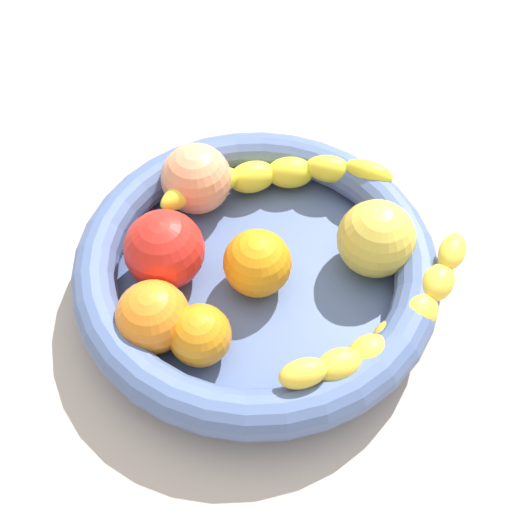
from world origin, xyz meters
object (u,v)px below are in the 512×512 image
at_px(orange_mid_left, 252,264).
at_px(orange_front, 153,317).
at_px(banana_draped_left, 273,177).
at_px(orange_mid_right, 200,335).
at_px(tomato_red, 164,250).
at_px(banana_draped_right, 391,327).
at_px(peach_blush, 196,179).
at_px(fruit_bowl, 256,269).
at_px(apple_yellow, 375,235).

bearing_deg(orange_mid_left, orange_front, -154.34).
height_order(banana_draped_left, orange_mid_right, orange_mid_right).
height_order(orange_mid_left, tomato_red, tomato_red).
distance_m(banana_draped_right, peach_blush, 0.23).
relative_size(banana_draped_left, banana_draped_right, 1.23).
bearing_deg(orange_mid_left, banana_draped_left, 71.12).
bearing_deg(peach_blush, orange_mid_right, -94.11).
distance_m(orange_mid_left, tomato_red, 0.08).
distance_m(fruit_bowl, orange_front, 0.11).
relative_size(fruit_bowl, tomato_red, 4.55).
height_order(fruit_bowl, banana_draped_right, banana_draped_right).
bearing_deg(peach_blush, fruit_bowl, -65.65).
xyz_separation_m(apple_yellow, peach_blush, (-0.15, 0.09, -0.00)).
relative_size(orange_mid_left, tomato_red, 0.84).
height_order(banana_draped_left, banana_draped_right, banana_draped_right).
bearing_deg(peach_blush, orange_front, -108.25).
height_order(banana_draped_right, orange_front, orange_front).
relative_size(orange_front, orange_mid_left, 1.02).
relative_size(orange_front, peach_blush, 0.90).
distance_m(banana_draped_right, tomato_red, 0.20).
relative_size(orange_mid_left, orange_mid_right, 1.16).
distance_m(banana_draped_right, apple_yellow, 0.09).
xyz_separation_m(orange_mid_right, tomato_red, (-0.02, 0.08, 0.01)).
bearing_deg(tomato_red, banana_draped_left, 36.78).
relative_size(apple_yellow, peach_blush, 1.03).
bearing_deg(tomato_red, apple_yellow, -3.16).
distance_m(orange_front, tomato_red, 0.07).
xyz_separation_m(fruit_bowl, tomato_red, (-0.08, 0.01, 0.02)).
distance_m(fruit_bowl, tomato_red, 0.08).
height_order(orange_front, orange_mid_left, orange_front).
bearing_deg(orange_front, banana_draped_right, -10.89).
relative_size(banana_draped_right, orange_mid_right, 3.63).
height_order(banana_draped_left, orange_mid_left, orange_mid_left).
distance_m(orange_front, orange_mid_right, 0.04).
height_order(fruit_bowl, peach_blush, peach_blush).
xyz_separation_m(orange_mid_right, apple_yellow, (0.16, 0.07, 0.01)).
height_order(orange_mid_right, tomato_red, tomato_red).
distance_m(orange_front, peach_blush, 0.15).
bearing_deg(orange_mid_left, peach_blush, 110.43).
relative_size(fruit_bowl, orange_mid_right, 6.25).
relative_size(tomato_red, apple_yellow, 1.02).
distance_m(banana_draped_right, orange_mid_left, 0.13).
xyz_separation_m(fruit_bowl, orange_mid_right, (-0.06, -0.07, 0.02)).
bearing_deg(apple_yellow, orange_mid_left, -174.07).
xyz_separation_m(banana_draped_left, tomato_red, (-0.11, -0.08, 0.01)).
bearing_deg(orange_mid_left, orange_mid_right, -129.52).
bearing_deg(orange_mid_right, orange_front, 151.42).
xyz_separation_m(orange_front, tomato_red, (0.01, 0.06, 0.00)).
relative_size(orange_mid_right, tomato_red, 0.73).
relative_size(banana_draped_left, apple_yellow, 3.31).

